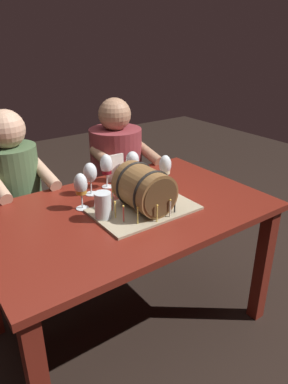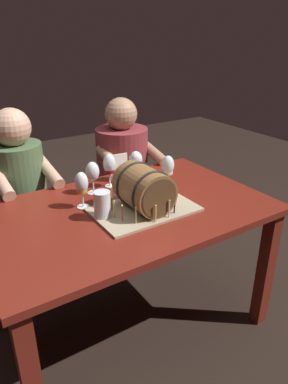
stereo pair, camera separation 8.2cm
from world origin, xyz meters
name	(u,v)px [view 1 (the left image)]	position (x,y,z in m)	size (l,w,h in m)	color
ground_plane	(130,323)	(0.00, 0.00, 0.00)	(8.00, 8.00, 0.00)	black
dining_table	(127,227)	(0.00, 0.00, 0.65)	(1.42, 0.90, 0.76)	maroon
barrel_cake	(144,191)	(0.05, -0.07, 0.86)	(0.50, 0.32, 0.23)	tan
wine_glass_amber	(81,186)	(-0.18, 0.12, 0.88)	(0.07, 0.07, 0.19)	white
wine_glass_white	(165,166)	(0.32, 0.10, 0.88)	(0.07, 0.07, 0.19)	white
wine_glass_rose	(132,161)	(0.22, 0.27, 0.89)	(0.08, 0.08, 0.18)	white
wine_glass_empty	(90,173)	(-0.07, 0.25, 0.88)	(0.07, 0.07, 0.18)	white
wine_glass_red	(106,166)	(0.05, 0.29, 0.89)	(0.07, 0.07, 0.19)	white
beer_pint	(103,207)	(-0.15, -0.04, 0.82)	(0.08, 0.08, 0.14)	white
menu_card	(115,168)	(0.14, 0.34, 0.84)	(0.11, 0.01, 0.16)	silver
person_seated_left	(20,215)	(-0.35, 0.67, 0.53)	(0.36, 0.46, 1.18)	#2A3A24
person_seated_right	(117,186)	(0.35, 0.67, 0.55)	(0.39, 0.47, 1.17)	#4C1B1E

